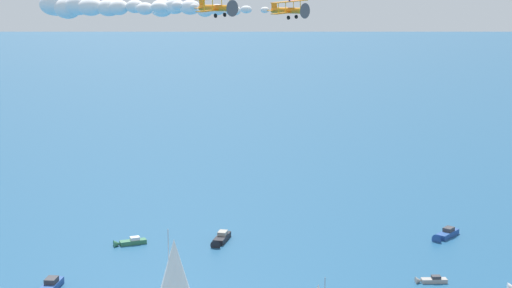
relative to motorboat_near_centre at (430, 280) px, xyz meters
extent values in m
cube|color=#9E9993|center=(-0.59, 0.52, -0.08)|extent=(4.35, 4.10, 0.73)
cone|color=#9E9993|center=(1.49, -1.33, -0.08)|extent=(1.83, 1.86, 1.45)
cube|color=#38383D|center=(-0.84, 0.75, 0.56)|extent=(1.96, 1.92, 0.54)
cube|color=#23478C|center=(-25.00, -11.98, 0.10)|extent=(6.97, 2.83, 1.09)
cone|color=#23478C|center=(-20.86, -11.57, 0.10)|extent=(1.94, 2.33, 2.17)
cube|color=#38383D|center=(-25.50, -12.03, 1.05)|extent=(2.53, 1.96, 0.81)
cube|color=#33704C|center=(25.85, -54.36, -0.01)|extent=(5.64, 3.63, 0.86)
cone|color=#33704C|center=(28.90, -55.60, -0.01)|extent=(1.93, 2.12, 1.72)
cube|color=silver|center=(25.47, -54.21, 0.74)|extent=(2.27, 1.99, 0.65)
cube|color=black|center=(11.15, -43.32, 0.10)|extent=(6.80, 5.44, 1.07)
cone|color=black|center=(14.60, -41.10, 0.10)|extent=(2.61, 2.73, 2.15)
cube|color=gray|center=(10.73, -43.59, 1.04)|extent=(2.90, 2.71, 0.80)
cylinder|color=#B2B2B7|center=(38.85, -25.30, 6.65)|extent=(0.14, 0.14, 11.40)
cone|color=white|center=(38.60, -24.09, 6.08)|extent=(6.44, 6.44, 9.69)
cube|color=#23478C|center=(50.40, -44.04, 0.14)|extent=(7.01, 6.42, 1.15)
cube|color=#38383D|center=(49.99, -44.39, 1.15)|extent=(3.12, 3.04, 0.87)
cylinder|color=orange|center=(26.30, -10.43, 47.73)|extent=(1.22, 6.43, 0.95)
cylinder|color=yellow|center=(26.18, -7.54, 47.73)|extent=(1.09, 0.64, 1.06)
cylinder|color=#4C4C51|center=(26.16, -7.12, 47.73)|extent=(2.42, 0.15, 2.42)
cube|color=orange|center=(26.27, -10.13, 47.46)|extent=(7.24, 1.60, 0.51)
cube|color=orange|center=(26.36, -10.13, 49.08)|extent=(7.24, 1.60, 0.51)
cylinder|color=yellow|center=(23.80, -10.24, 48.41)|extent=(0.19, 0.11, 1.62)
cylinder|color=yellow|center=(25.42, -10.17, 48.32)|extent=(0.19, 0.11, 1.62)
cylinder|color=yellow|center=(27.22, -10.09, 48.22)|extent=(0.19, 0.11, 1.62)
cylinder|color=yellow|center=(28.83, -10.03, 48.14)|extent=(0.19, 0.11, 1.62)
cube|color=orange|center=(26.45, -13.28, 48.28)|extent=(0.21, 1.11, 1.20)
cube|color=orange|center=(26.42, -13.28, 47.73)|extent=(2.54, 1.00, 0.21)
cylinder|color=black|center=(25.32, -9.67, 46.78)|extent=(0.18, 0.61, 0.61)
cylinder|color=black|center=(27.11, -9.60, 46.69)|extent=(0.18, 0.61, 0.61)
ellipsoid|color=white|center=(26.36, -15.42, 47.73)|extent=(1.23, 1.68, 1.00)
ellipsoid|color=white|center=(27.04, -18.96, 47.77)|extent=(1.59, 2.17, 1.30)
ellipsoid|color=white|center=(26.64, -22.54, 47.54)|extent=(2.18, 3.24, 1.77)
ellipsoid|color=white|center=(26.95, -26.09, 47.63)|extent=(2.36, 3.13, 1.93)
ellipsoid|color=white|center=(26.57, -29.68, 47.38)|extent=(2.66, 3.10, 2.19)
ellipsoid|color=white|center=(26.91, -33.23, 47.91)|extent=(3.26, 4.60, 2.66)
ellipsoid|color=white|center=(27.49, -36.77, 48.04)|extent=(3.43, 4.18, 2.82)
ellipsoid|color=white|center=(27.66, -40.33, 47.66)|extent=(3.99, 4.72, 3.29)
cylinder|color=orange|center=(39.49, -12.05, 48.27)|extent=(1.22, 6.43, 0.95)
cylinder|color=yellow|center=(39.37, -9.15, 48.27)|extent=(1.09, 0.64, 1.06)
cylinder|color=#4C4C51|center=(39.35, -8.73, 48.27)|extent=(2.42, 0.15, 2.42)
cube|color=orange|center=(39.47, -11.75, 48.00)|extent=(7.24, 1.60, 0.51)
cylinder|color=yellow|center=(37.00, -11.85, 48.94)|extent=(0.19, 0.11, 1.62)
cylinder|color=yellow|center=(38.61, -11.78, 48.86)|extent=(0.19, 0.11, 1.62)
cylinder|color=yellow|center=(40.41, -11.71, 48.76)|extent=(0.19, 0.11, 1.62)
cylinder|color=yellow|center=(42.02, -11.64, 48.67)|extent=(0.19, 0.11, 1.62)
cube|color=orange|center=(39.64, -14.89, 48.82)|extent=(0.21, 1.11, 1.20)
cube|color=orange|center=(39.61, -14.89, 48.27)|extent=(2.54, 1.00, 0.21)
cylinder|color=black|center=(38.51, -11.29, 47.32)|extent=(0.18, 0.61, 0.61)
cylinder|color=black|center=(40.30, -11.21, 47.22)|extent=(0.18, 0.61, 0.61)
ellipsoid|color=white|center=(39.43, -17.03, 48.41)|extent=(1.10, 1.35, 0.90)
ellipsoid|color=white|center=(39.79, -20.59, 48.50)|extent=(1.62, 1.92, 1.33)
ellipsoid|color=white|center=(40.40, -24.13, 48.25)|extent=(2.18, 3.22, 1.77)
ellipsoid|color=white|center=(40.46, -27.69, 47.96)|extent=(2.47, 3.42, 2.02)
ellipsoid|color=white|center=(39.81, -31.29, 48.24)|extent=(2.70, 3.64, 2.21)
ellipsoid|color=white|center=(40.49, -34.83, 48.03)|extent=(3.14, 3.81, 2.58)
ellipsoid|color=white|center=(40.02, -38.41, 47.94)|extent=(3.64, 5.32, 2.96)
ellipsoid|color=white|center=(41.34, -41.93, 48.05)|extent=(3.88, 5.73, 3.15)
ellipsoid|color=white|center=(41.35, -45.49, 48.28)|extent=(4.32, 6.16, 3.52)
ellipsoid|color=white|center=(41.45, -49.05, 47.78)|extent=(4.85, 5.87, 3.99)
ellipsoid|color=white|center=(41.84, -52.61, 48.40)|extent=(5.29, 7.58, 4.31)
camera|label=1|loc=(111.12, 70.03, 50.42)|focal=53.11mm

